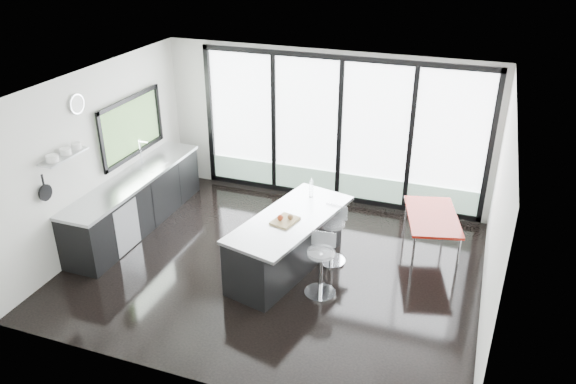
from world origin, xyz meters
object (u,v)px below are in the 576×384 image
at_px(bar_stool_near, 320,273).
at_px(red_table, 430,235).
at_px(bar_stool_far, 332,242).
at_px(island, 286,242).

relative_size(bar_stool_near, red_table, 0.55).
bearing_deg(bar_stool_far, island, -138.63).
bearing_deg(bar_stool_far, bar_stool_near, -77.46).
xyz_separation_m(bar_stool_near, bar_stool_far, (-0.08, 0.85, -0.00)).
distance_m(island, bar_stool_near, 0.81).
bearing_deg(island, bar_stool_far, 34.06).
bearing_deg(bar_stool_near, island, 142.08).
distance_m(bar_stool_near, red_table, 2.05).
distance_m(bar_stool_near, bar_stool_far, 0.85).
distance_m(island, bar_stool_far, 0.72).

